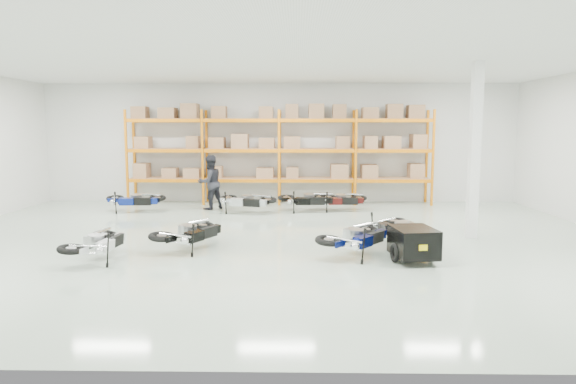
{
  "coord_description": "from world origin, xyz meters",
  "views": [
    {
      "loc": [
        0.66,
        -12.71,
        2.86
      ],
      "look_at": [
        0.42,
        1.19,
        1.1
      ],
      "focal_mm": 32.0,
      "sensor_mm": 36.0,
      "label": 1
    }
  ],
  "objects_px": {
    "moto_back_c": "(308,196)",
    "moto_back_d": "(339,196)",
    "moto_black_far_left": "(190,228)",
    "moto_back_b": "(245,197)",
    "person_back": "(210,182)",
    "moto_back_a": "(134,196)",
    "moto_touring_right": "(399,224)",
    "moto_blue_centre": "(357,232)",
    "trailer": "(413,242)",
    "moto_silver_left": "(98,238)"
  },
  "relations": [
    {
      "from": "moto_silver_left",
      "to": "moto_back_c",
      "type": "height_order",
      "value": "moto_back_c"
    },
    {
      "from": "moto_touring_right",
      "to": "moto_back_d",
      "type": "distance_m",
      "value": 5.23
    },
    {
      "from": "moto_back_b",
      "to": "moto_back_d",
      "type": "relative_size",
      "value": 1.06
    },
    {
      "from": "moto_silver_left",
      "to": "moto_back_b",
      "type": "distance_m",
      "value": 6.75
    },
    {
      "from": "moto_blue_centre",
      "to": "moto_back_b",
      "type": "bearing_deg",
      "value": -22.73
    },
    {
      "from": "moto_touring_right",
      "to": "moto_silver_left",
      "type": "bearing_deg",
      "value": 179.87
    },
    {
      "from": "moto_silver_left",
      "to": "moto_black_far_left",
      "type": "distance_m",
      "value": 2.04
    },
    {
      "from": "moto_black_far_left",
      "to": "moto_back_a",
      "type": "relative_size",
      "value": 1.0
    },
    {
      "from": "moto_touring_right",
      "to": "trailer",
      "type": "bearing_deg",
      "value": -103.67
    },
    {
      "from": "moto_back_a",
      "to": "moto_back_d",
      "type": "xyz_separation_m",
      "value": [
        6.98,
        0.33,
        -0.02
      ]
    },
    {
      "from": "moto_blue_centre",
      "to": "trailer",
      "type": "height_order",
      "value": "moto_blue_centre"
    },
    {
      "from": "moto_touring_right",
      "to": "moto_back_a",
      "type": "height_order",
      "value": "moto_touring_right"
    },
    {
      "from": "moto_back_a",
      "to": "moto_back_b",
      "type": "height_order",
      "value": "moto_back_b"
    },
    {
      "from": "moto_black_far_left",
      "to": "moto_back_a",
      "type": "xyz_separation_m",
      "value": [
        -3.03,
        5.42,
        0.0
      ]
    },
    {
      "from": "moto_black_far_left",
      "to": "trailer",
      "type": "height_order",
      "value": "moto_black_far_left"
    },
    {
      "from": "moto_silver_left",
      "to": "moto_back_d",
      "type": "height_order",
      "value": "same"
    },
    {
      "from": "moto_back_b",
      "to": "moto_back_c",
      "type": "relative_size",
      "value": 1.0
    },
    {
      "from": "moto_back_c",
      "to": "moto_back_d",
      "type": "xyz_separation_m",
      "value": [
        1.09,
        0.14,
        -0.03
      ]
    },
    {
      "from": "moto_back_a",
      "to": "person_back",
      "type": "bearing_deg",
      "value": -77.68
    },
    {
      "from": "moto_blue_centre",
      "to": "moto_touring_right",
      "type": "relative_size",
      "value": 1.03
    },
    {
      "from": "moto_back_a",
      "to": "moto_blue_centre",
      "type": "bearing_deg",
      "value": -132.19
    },
    {
      "from": "person_back",
      "to": "trailer",
      "type": "bearing_deg",
      "value": 87.1
    },
    {
      "from": "moto_back_d",
      "to": "moto_back_a",
      "type": "bearing_deg",
      "value": 92.31
    },
    {
      "from": "moto_touring_right",
      "to": "moto_back_c",
      "type": "distance_m",
      "value": 5.42
    },
    {
      "from": "moto_back_b",
      "to": "person_back",
      "type": "bearing_deg",
      "value": 78.69
    },
    {
      "from": "moto_blue_centre",
      "to": "moto_back_d",
      "type": "relative_size",
      "value": 1.08
    },
    {
      "from": "person_back",
      "to": "moto_back_a",
      "type": "bearing_deg",
      "value": -27.48
    },
    {
      "from": "moto_silver_left",
      "to": "moto_blue_centre",
      "type": "bearing_deg",
      "value": -168.26
    },
    {
      "from": "moto_touring_right",
      "to": "person_back",
      "type": "height_order",
      "value": "person_back"
    },
    {
      "from": "moto_blue_centre",
      "to": "moto_back_d",
      "type": "height_order",
      "value": "moto_blue_centre"
    },
    {
      "from": "moto_back_a",
      "to": "moto_back_c",
      "type": "height_order",
      "value": "moto_back_c"
    },
    {
      "from": "moto_blue_centre",
      "to": "moto_back_b",
      "type": "distance_m",
      "value": 6.51
    },
    {
      "from": "moto_touring_right",
      "to": "moto_back_b",
      "type": "height_order",
      "value": "moto_back_b"
    },
    {
      "from": "moto_blue_centre",
      "to": "moto_black_far_left",
      "type": "bearing_deg",
      "value": 31.96
    },
    {
      "from": "moto_touring_right",
      "to": "moto_black_far_left",
      "type": "bearing_deg",
      "value": 173.53
    },
    {
      "from": "moto_black_far_left",
      "to": "moto_back_d",
      "type": "relative_size",
      "value": 1.05
    },
    {
      "from": "moto_back_b",
      "to": "person_back",
      "type": "height_order",
      "value": "person_back"
    },
    {
      "from": "moto_touring_right",
      "to": "person_back",
      "type": "distance_m",
      "value": 7.73
    },
    {
      "from": "trailer",
      "to": "moto_back_b",
      "type": "height_order",
      "value": "moto_back_b"
    },
    {
      "from": "moto_blue_centre",
      "to": "trailer",
      "type": "distance_m",
      "value": 1.26
    },
    {
      "from": "moto_black_far_left",
      "to": "moto_back_b",
      "type": "height_order",
      "value": "moto_back_b"
    },
    {
      "from": "moto_back_c",
      "to": "moto_black_far_left",
      "type": "bearing_deg",
      "value": 151.36
    },
    {
      "from": "moto_back_d",
      "to": "moto_blue_centre",
      "type": "bearing_deg",
      "value": 178.36
    },
    {
      "from": "moto_black_far_left",
      "to": "moto_back_d",
      "type": "distance_m",
      "value": 6.98
    },
    {
      "from": "moto_back_b",
      "to": "moto_back_a",
      "type": "bearing_deg",
      "value": 106.62
    },
    {
      "from": "moto_blue_centre",
      "to": "moto_back_a",
      "type": "height_order",
      "value": "moto_blue_centre"
    },
    {
      "from": "moto_silver_left",
      "to": "moto_black_far_left",
      "type": "relative_size",
      "value": 0.96
    },
    {
      "from": "moto_black_far_left",
      "to": "moto_back_a",
      "type": "bearing_deg",
      "value": -32.22
    },
    {
      "from": "moto_back_c",
      "to": "moto_back_d",
      "type": "height_order",
      "value": "moto_back_c"
    },
    {
      "from": "moto_black_far_left",
      "to": "moto_back_c",
      "type": "relative_size",
      "value": 0.99
    }
  ]
}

